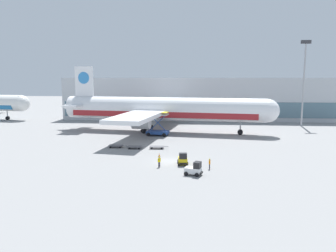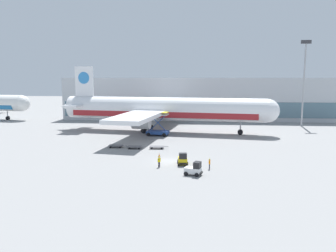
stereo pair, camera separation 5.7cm
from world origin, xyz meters
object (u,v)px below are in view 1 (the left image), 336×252
Objects in this scene: scissor_lift_loader at (158,127)px; ground_crew_near at (210,163)px; light_mast at (304,77)px; baggage_dolly_third at (157,147)px; airplane_main at (160,109)px; baggage_dolly_second at (135,147)px; baggage_tug_mid at (194,169)px; ground_crew_far at (159,161)px; baggage_tug_foreground at (183,159)px; baggage_dolly_lead at (116,146)px; traffic_cone_near at (159,155)px.

ground_crew_near is (11.31, -29.17, -1.20)m from scissor_lift_loader.
scissor_lift_loader is at bearing -153.82° from light_mast.
light_mast is 6.61× the size of baggage_dolly_third.
baggage_dolly_second is at bearing -88.91° from airplane_main.
airplane_main reaches higher than ground_crew_near.
baggage_tug_mid is at bearing -68.30° from airplane_main.
light_mast is at bearing 41.00° from baggage_dolly_third.
baggage_tug_mid is 6.71m from ground_crew_far.
baggage_tug_mid is 0.74× the size of baggage_dolly_third.
baggage_tug_mid is (-31.10, -52.26, -13.26)m from light_mast.
baggage_dolly_third is (1.74, -20.90, -5.45)m from airplane_main.
airplane_main reaches higher than baggage_dolly_second.
baggage_tug_foreground is 18.47m from baggage_dolly_lead.
baggage_dolly_lead is at bearing -136.32° from baggage_tug_foreground.
baggage_tug_foreground is 1.55× the size of ground_crew_near.
baggage_dolly_lead is at bearing 176.06° from baggage_dolly_third.
baggage_dolly_third is 4.86× the size of traffic_cone_near.
ground_crew_near is (18.12, -14.41, 0.58)m from baggage_dolly_lead.
scissor_lift_loader is 2.24× the size of baggage_tug_foreground.
scissor_lift_loader is at bearing -170.48° from baggage_tug_foreground.
scissor_lift_loader is at bearing 53.53° from ground_crew_far.
airplane_main is at bearing 13.99° from ground_crew_near.
traffic_cone_near is at bearing -143.57° from baggage_tug_foreground.
scissor_lift_loader is 3.47× the size of ground_crew_near.
airplane_main is 28.40m from traffic_cone_near.
ground_crew_near reaches higher than baggage_dolly_second.
baggage_dolly_second is 2.24× the size of ground_crew_near.
traffic_cone_near is (-8.54, 7.19, -0.59)m from ground_crew_near.
traffic_cone_near is at bearing 52.83° from ground_crew_far.
baggage_dolly_lead is at bearing 47.29° from ground_crew_near.
baggage_tug_foreground is 12.96m from baggage_dolly_third.
scissor_lift_loader is at bearing 97.17° from traffic_cone_near.
ground_crew_far is at bearing 82.16° from ground_crew_near.
baggage_dolly_second is 19.66m from ground_crew_near.
baggage_tug_foreground is at bearing -48.24° from traffic_cone_near.
airplane_main is 10.04× the size of scissor_lift_loader.
baggage_tug_foreground is 0.69× the size of baggage_dolly_second.
ground_crew_far is (-3.62, -1.81, 0.13)m from baggage_tug_foreground.
baggage_dolly_second is (-11.82, 17.02, -0.49)m from baggage_tug_mid.
baggage_dolly_lead is 1.00× the size of baggage_dolly_second.
scissor_lift_loader is 2.10× the size of baggage_tug_mid.
airplane_main is 75.61× the size of traffic_cone_near.
scissor_lift_loader is (-40.08, -19.70, -11.97)m from light_mast.
baggage_dolly_second is 8.54m from traffic_cone_near.
airplane_main reaches higher than traffic_cone_near.
scissor_lift_loader reaches higher than baggage_tug_mid.
baggage_tug_mid is at bearing 12.71° from baggage_tug_foreground.
baggage_dolly_third is at bearing 30.59° from ground_crew_near.
ground_crew_far is (1.93, -13.51, 0.62)m from baggage_dolly_third.
baggage_dolly_second is at bearing -176.35° from baggage_dolly_third.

